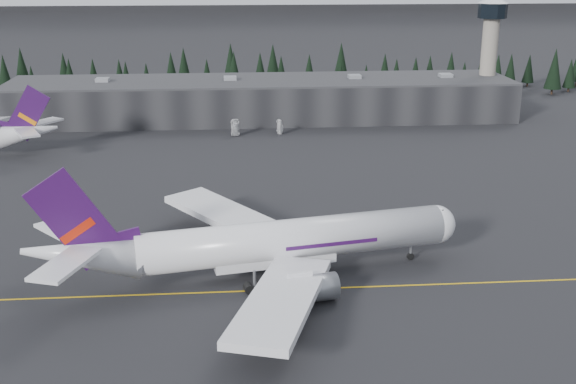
{
  "coord_description": "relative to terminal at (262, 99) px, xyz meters",
  "views": [
    {
      "loc": [
        -10.1,
        -104.87,
        50.02
      ],
      "look_at": [
        0.0,
        20.0,
        9.0
      ],
      "focal_mm": 45.0,
      "sensor_mm": 36.0,
      "label": 1
    }
  ],
  "objects": [
    {
      "name": "ground",
      "position": [
        0.0,
        -125.0,
        -6.3
      ],
      "size": [
        1400.0,
        1400.0,
        0.0
      ],
      "primitive_type": "plane",
      "color": "black",
      "rests_on": "ground"
    },
    {
      "name": "control_tower",
      "position": [
        75.0,
        3.0,
        17.11
      ],
      "size": [
        10.0,
        10.0,
        37.7
      ],
      "color": "gray",
      "rests_on": "ground"
    },
    {
      "name": "taxiline",
      "position": [
        0.0,
        -127.0,
        -6.29
      ],
      "size": [
        400.0,
        0.4,
        0.02
      ],
      "primitive_type": "cube",
      "color": "gold",
      "rests_on": "ground"
    },
    {
      "name": "jet_main",
      "position": [
        -6.53,
        -122.02,
        -0.38
      ],
      "size": [
        70.78,
        64.75,
        21.0
      ],
      "rotation": [
        0.0,
        0.0,
        0.19
      ],
      "color": "silver",
      "rests_on": "ground"
    },
    {
      "name": "gse_vehicle_b",
      "position": [
        4.38,
        -22.86,
        -5.52
      ],
      "size": [
        4.81,
        4.07,
        1.56
      ],
      "primitive_type": "imported",
      "rotation": [
        0.0,
        0.0,
        -0.98
      ],
      "color": "silver",
      "rests_on": "ground"
    },
    {
      "name": "treeline",
      "position": [
        0.0,
        37.0,
        1.2
      ],
      "size": [
        360.0,
        20.0,
        15.0
      ],
      "primitive_type": "cube",
      "color": "black",
      "rests_on": "ground"
    },
    {
      "name": "gse_vehicle_a",
      "position": [
        -8.93,
        -23.9,
        -5.58
      ],
      "size": [
        2.76,
        5.34,
        1.44
      ],
      "primitive_type": "imported",
      "rotation": [
        0.0,
        0.0,
        0.07
      ],
      "color": "silver",
      "rests_on": "ground"
    },
    {
      "name": "terminal",
      "position": [
        0.0,
        0.0,
        0.0
      ],
      "size": [
        160.0,
        30.0,
        12.6
      ],
      "color": "black",
      "rests_on": "ground"
    }
  ]
}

